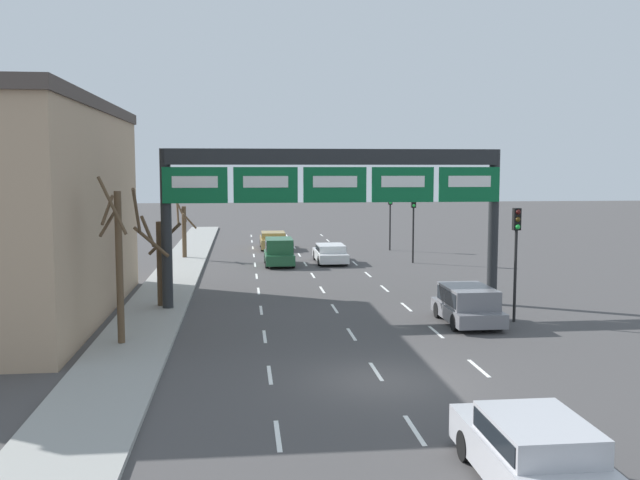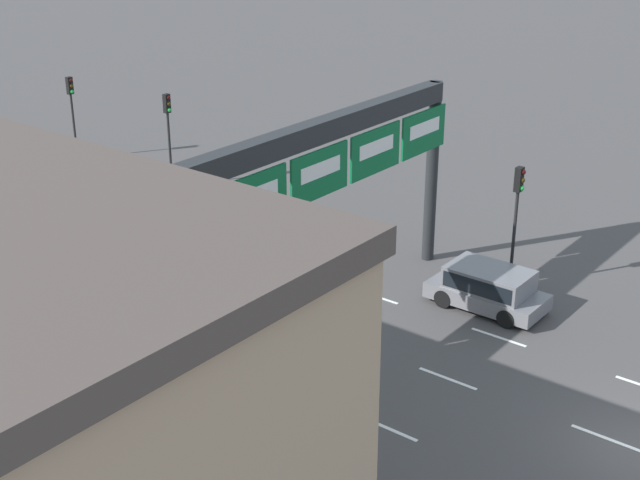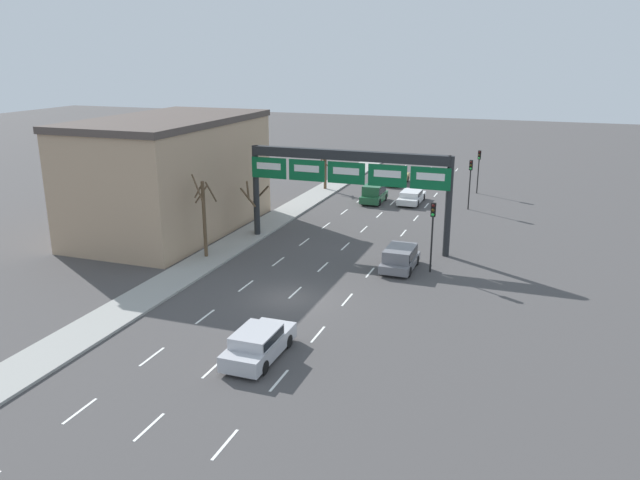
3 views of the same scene
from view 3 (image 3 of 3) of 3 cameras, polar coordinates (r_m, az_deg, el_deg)
name	(u,v)px [view 3 (image 3 of 3)]	position (r m, az deg, el deg)	size (l,w,h in m)	color
ground_plane	(289,299)	(36.92, -2.88, -5.37)	(220.00, 220.00, 0.00)	#474444
sidewalk_left	(172,281)	(40.49, -13.41, -3.68)	(2.80, 110.00, 0.15)	#999993
lane_dashes	(355,237)	(48.94, 3.22, 0.24)	(6.72, 67.00, 0.01)	white
sign_gantry	(347,171)	(45.53, 2.52, 6.35)	(15.27, 0.70, 7.15)	#232628
building_near	(171,175)	(51.29, -13.47, 5.82)	(9.58, 17.54, 9.12)	tan
suv_green	(374,193)	(60.40, 4.96, 4.34)	(1.87, 4.02, 1.77)	#235B38
suv_grey	(400,257)	(41.82, 7.33, -1.55)	(1.99, 4.10, 1.52)	slate
car_gold	(397,177)	(69.40, 7.01, 5.70)	(1.99, 4.77, 1.36)	#A88947
car_white	(411,196)	(60.59, 8.36, 3.98)	(1.95, 4.83, 1.25)	silver
car_silver	(258,343)	(29.88, -5.66, -9.33)	(1.98, 4.70, 1.49)	#B7B7BC
traffic_light_near_gantry	(433,223)	(40.87, 10.26, 1.52)	(0.30, 0.35, 4.69)	black
traffic_light_mid_block	(479,163)	(65.80, 14.32, 6.85)	(0.30, 0.35, 4.41)	black
traffic_light_far_end	(470,174)	(58.59, 13.59, 5.85)	(0.30, 0.35, 4.58)	black
tree_bare_closest	(204,214)	(43.79, -10.56, 2.39)	(1.39, 1.38, 5.88)	brown
tree_bare_second	(255,205)	(49.60, -5.96, 3.17)	(2.03, 2.07, 4.05)	brown
tree_bare_third	(325,170)	(65.54, 0.45, 6.45)	(1.45, 1.29, 3.95)	brown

